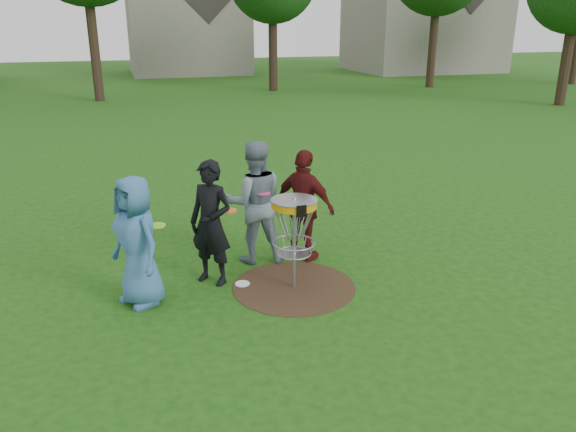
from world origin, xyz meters
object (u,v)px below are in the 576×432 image
object	(u,v)px
player_blue	(137,241)
player_maroon	(304,206)
player_black	(211,223)
player_grey	(255,202)
disc_golf_basket	(294,222)

from	to	relation	value
player_blue	player_maroon	xyz separation A→B (m)	(2.60, 0.75, 0.00)
player_black	player_maroon	size ratio (longest dim) A/B	1.02
player_grey	player_blue	bearing A→B (deg)	34.42
player_grey	player_maroon	bearing A→B (deg)	171.48
player_grey	player_maroon	size ratio (longest dim) A/B	1.08
player_blue	player_grey	size ratio (longest dim) A/B	0.92
player_black	player_maroon	world-z (taller)	player_black
player_black	player_maroon	bearing A→B (deg)	57.37
player_black	player_grey	xyz separation A→B (m)	(0.79, 0.60, 0.06)
player_maroon	disc_golf_basket	world-z (taller)	player_maroon
player_blue	player_maroon	bearing A→B (deg)	75.21
player_black	disc_golf_basket	size ratio (longest dim) A/B	1.34
player_blue	disc_golf_basket	xyz separation A→B (m)	(2.14, -0.17, 0.12)
player_black	player_grey	bearing A→B (deg)	80.32
player_blue	player_grey	world-z (taller)	player_grey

